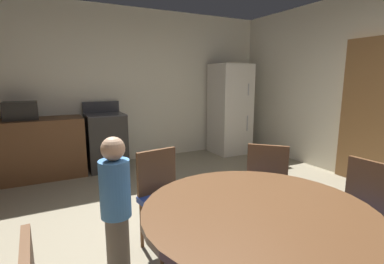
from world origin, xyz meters
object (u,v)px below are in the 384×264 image
object	(u,v)px
microwave	(21,111)
chair_northeast	(266,186)
refrigerator	(230,109)
chair_east	(360,210)
oven_range	(106,141)
dining_table	(257,232)
chair_north	(164,193)
person_child	(116,206)

from	to	relation	value
microwave	chair_northeast	bearing A→B (deg)	-53.92
refrigerator	chair_east	bearing A→B (deg)	-109.32
oven_range	chair_northeast	distance (m)	2.98
dining_table	chair_east	world-z (taller)	chair_east
oven_range	microwave	xyz separation A→B (m)	(-1.17, -0.00, 0.56)
microwave	chair_north	bearing A→B (deg)	-65.45
chair_northeast	person_child	size ratio (longest dim) A/B	0.80
chair_northeast	microwave	bearing A→B (deg)	-99.00
refrigerator	chair_north	distance (m)	3.51
oven_range	chair_north	size ratio (longest dim) A/B	1.26
oven_range	chair_north	bearing A→B (deg)	-90.00
oven_range	microwave	world-z (taller)	microwave
chair_northeast	chair_east	distance (m)	0.77
dining_table	chair_east	bearing A→B (deg)	1.60
microwave	chair_northeast	xyz separation A→B (m)	(2.07, -2.84, -0.53)
microwave	chair_north	distance (m)	2.86
refrigerator	oven_range	bearing A→B (deg)	178.73
dining_table	oven_range	bearing A→B (deg)	92.77
microwave	dining_table	size ratio (longest dim) A/B	0.33
chair_north	chair_northeast	bearing A→B (deg)	62.71
chair_east	person_child	bearing A→B (deg)	-26.14
chair_north	oven_range	bearing A→B (deg)	170.34
oven_range	refrigerator	world-z (taller)	refrigerator
chair_east	refrigerator	bearing A→B (deg)	-110.93
person_child	dining_table	bearing A→B (deg)	-0.00
chair_north	refrigerator	bearing A→B (deg)	126.18
microwave	chair_east	bearing A→B (deg)	-56.19
chair_north	chair_east	xyz separation A→B (m)	(1.21, -0.99, 0.00)
chair_northeast	oven_range	bearing A→B (deg)	-117.46
dining_table	chair_north	size ratio (longest dim) A/B	1.53
oven_range	dining_table	xyz separation A→B (m)	(0.17, -3.58, 0.14)
microwave	chair_east	world-z (taller)	microwave
chair_north	chair_northeast	world-z (taller)	same
oven_range	microwave	size ratio (longest dim) A/B	2.50
refrigerator	chair_northeast	world-z (taller)	refrigerator
dining_table	chair_east	size ratio (longest dim) A/B	1.53
oven_range	refrigerator	distance (m)	2.47
chair_north	person_child	xyz separation A→B (m)	(-0.46, -0.23, 0.08)
dining_table	person_child	xyz separation A→B (m)	(-0.63, 0.79, -0.03)
refrigerator	person_child	size ratio (longest dim) A/B	1.61
refrigerator	microwave	world-z (taller)	refrigerator
dining_table	person_child	world-z (taller)	person_child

